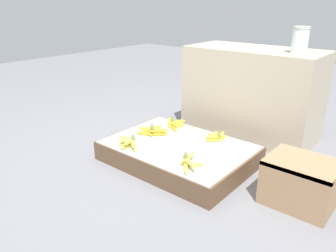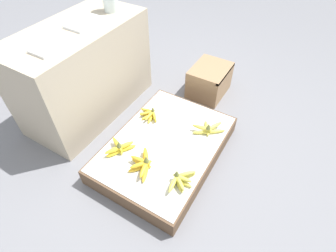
# 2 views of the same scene
# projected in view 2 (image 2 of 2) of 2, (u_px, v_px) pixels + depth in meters

# --- Properties ---
(ground_plane) EXTENTS (10.00, 10.00, 0.00)m
(ground_plane) POSITION_uv_depth(u_px,v_px,m) (165.00, 154.00, 1.98)
(ground_plane) COLOR slate
(display_platform) EXTENTS (1.01, 0.72, 0.14)m
(display_platform) POSITION_uv_depth(u_px,v_px,m) (165.00, 149.00, 1.92)
(display_platform) COLOR brown
(display_platform) RESTS_ON ground_plane
(back_vendor_table) EXTENTS (1.09, 0.53, 0.74)m
(back_vendor_table) POSITION_uv_depth(u_px,v_px,m) (84.00, 72.00, 2.08)
(back_vendor_table) COLOR tan
(back_vendor_table) RESTS_ON ground_plane
(wooden_crate) EXTENTS (0.38, 0.31, 0.27)m
(wooden_crate) POSITION_uv_depth(u_px,v_px,m) (209.00, 80.00, 2.40)
(wooden_crate) COLOR #997551
(wooden_crate) RESTS_ON ground_plane
(banana_bunch_front_left) EXTENTS (0.23, 0.14, 0.10)m
(banana_bunch_front_left) POSITION_uv_depth(u_px,v_px,m) (180.00, 180.00, 1.62)
(banana_bunch_front_left) COLOR gold
(banana_bunch_front_left) RESTS_ON display_platform
(banana_bunch_front_midleft) EXTENTS (0.20, 0.23, 0.10)m
(banana_bunch_front_midleft) POSITION_uv_depth(u_px,v_px,m) (208.00, 129.00, 1.92)
(banana_bunch_front_midleft) COLOR #DBCC4C
(banana_bunch_front_midleft) RESTS_ON display_platform
(banana_bunch_middle_left) EXTENTS (0.24, 0.18, 0.11)m
(banana_bunch_middle_left) POSITION_uv_depth(u_px,v_px,m) (143.00, 164.00, 1.70)
(banana_bunch_middle_left) COLOR gold
(banana_bunch_middle_left) RESTS_ON display_platform
(banana_bunch_back_left) EXTENTS (0.20, 0.18, 0.11)m
(banana_bunch_back_left) POSITION_uv_depth(u_px,v_px,m) (119.00, 148.00, 1.79)
(banana_bunch_back_left) COLOR yellow
(banana_bunch_back_left) RESTS_ON display_platform
(banana_bunch_back_midleft) EXTENTS (0.13, 0.19, 0.09)m
(banana_bunch_back_midleft) POSITION_uv_depth(u_px,v_px,m) (150.00, 114.00, 2.04)
(banana_bunch_back_midleft) COLOR gold
(banana_bunch_back_midleft) RESTS_ON display_platform
(foam_tray_white) EXTENTS (0.27, 0.15, 0.02)m
(foam_tray_white) POSITION_uv_depth(u_px,v_px,m) (53.00, 45.00, 1.63)
(foam_tray_white) COLOR white
(foam_tray_white) RESTS_ON back_vendor_table
(foam_tray_dark) EXTENTS (0.26, 0.16, 0.02)m
(foam_tray_dark) POSITION_uv_depth(u_px,v_px,m) (85.00, 23.00, 1.85)
(foam_tray_dark) COLOR white
(foam_tray_dark) RESTS_ON back_vendor_table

